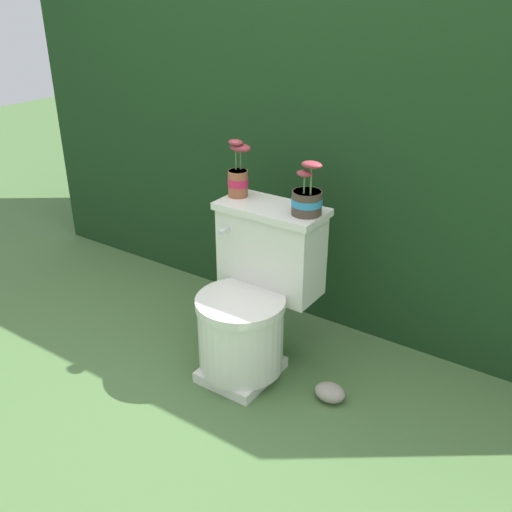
{
  "coord_description": "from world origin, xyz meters",
  "views": [
    {
      "loc": [
        1.23,
        -1.67,
        1.54
      ],
      "look_at": [
        0.05,
        0.07,
        0.53
      ],
      "focal_mm": 40.0,
      "sensor_mm": 36.0,
      "label": 1
    }
  ],
  "objects_px": {
    "toilet": "(254,298)",
    "potted_plant_midleft": "(307,199)",
    "potted_plant_left": "(238,175)",
    "garden_stone": "(330,392)"
  },
  "relations": [
    {
      "from": "toilet",
      "to": "potted_plant_midleft",
      "type": "height_order",
      "value": "potted_plant_midleft"
    },
    {
      "from": "toilet",
      "to": "potted_plant_midleft",
      "type": "distance_m",
      "value": 0.49
    },
    {
      "from": "potted_plant_left",
      "to": "potted_plant_midleft",
      "type": "xyz_separation_m",
      "value": [
        0.35,
        -0.02,
        -0.03
      ]
    },
    {
      "from": "potted_plant_midleft",
      "to": "garden_stone",
      "type": "height_order",
      "value": "potted_plant_midleft"
    },
    {
      "from": "toilet",
      "to": "potted_plant_midleft",
      "type": "bearing_deg",
      "value": 37.64
    },
    {
      "from": "potted_plant_left",
      "to": "garden_stone",
      "type": "distance_m",
      "value": 0.98
    },
    {
      "from": "potted_plant_midleft",
      "to": "garden_stone",
      "type": "xyz_separation_m",
      "value": [
        0.23,
        -0.16,
        -0.74
      ]
    },
    {
      "from": "potted_plant_left",
      "to": "potted_plant_midleft",
      "type": "bearing_deg",
      "value": -3.95
    },
    {
      "from": "toilet",
      "to": "garden_stone",
      "type": "relative_size",
      "value": 5.53
    },
    {
      "from": "toilet",
      "to": "potted_plant_midleft",
      "type": "relative_size",
      "value": 3.14
    }
  ]
}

